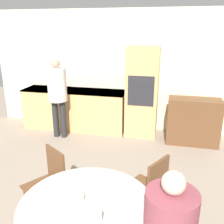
% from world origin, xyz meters
% --- Properties ---
extents(wall_back, '(6.46, 0.05, 2.60)m').
position_xyz_m(wall_back, '(0.00, 4.93, 1.30)').
color(wall_back, beige).
rests_on(wall_back, ground_plane).
extents(kitchen_counter, '(2.30, 0.60, 0.90)m').
position_xyz_m(kitchen_counter, '(-1.23, 4.58, 0.47)').
color(kitchen_counter, tan).
rests_on(kitchen_counter, ground_plane).
extents(oven_unit, '(0.65, 0.59, 1.87)m').
position_xyz_m(oven_unit, '(0.28, 4.59, 0.93)').
color(oven_unit, tan).
rests_on(oven_unit, ground_plane).
extents(sideboard, '(1.00, 0.45, 0.92)m').
position_xyz_m(sideboard, '(1.33, 4.35, 0.46)').
color(sideboard, brown).
rests_on(sideboard, ground_plane).
extents(dining_table, '(1.21, 1.21, 0.73)m').
position_xyz_m(dining_table, '(0.16, 1.25, 0.51)').
color(dining_table, brown).
rests_on(dining_table, ground_plane).
extents(chair_far_left, '(0.56, 0.56, 0.87)m').
position_xyz_m(chair_far_left, '(-0.50, 1.82, 0.49)').
color(chair_far_left, brown).
rests_on(chair_far_left, ground_plane).
extents(chair_far_right, '(0.55, 0.55, 0.87)m').
position_xyz_m(chair_far_right, '(0.67, 1.96, 0.49)').
color(chair_far_right, brown).
rests_on(chair_far_right, ground_plane).
extents(person_standing, '(0.38, 0.38, 1.64)m').
position_xyz_m(person_standing, '(-1.38, 4.05, 1.01)').
color(person_standing, '#262628').
rests_on(person_standing, ground_plane).
extents(cup, '(0.07, 0.07, 0.10)m').
position_xyz_m(cup, '(0.32, 1.05, 0.78)').
color(cup, white).
rests_on(cup, dining_table).
extents(bowl_near, '(0.19, 0.19, 0.04)m').
position_xyz_m(bowl_near, '(0.03, 1.28, 0.74)').
color(bowl_near, beige).
rests_on(bowl_near, dining_table).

